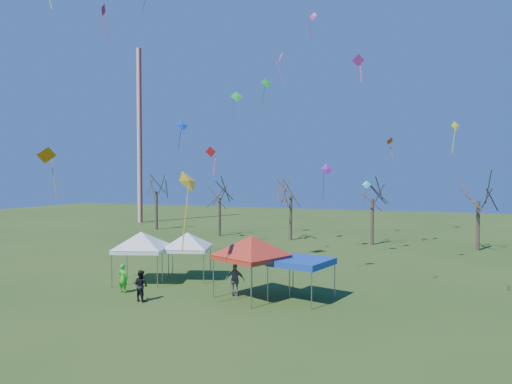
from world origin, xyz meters
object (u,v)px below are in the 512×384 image
person_grey (235,280)px  tree_4 (479,183)px  tent_white_west (141,235)px  radio_mast (139,136)px  tent_red (251,240)px  person_dark (141,286)px  tree_0 (156,178)px  tree_3 (372,183)px  person_green (123,278)px  tree_2 (291,180)px  tent_white_mid (187,236)px  tree_1 (219,184)px  tent_blue (302,262)px

person_grey → tree_4: bearing=-133.9°
tent_white_west → person_grey: size_ratio=2.21×
tree_4 → person_grey: bearing=-122.3°
radio_mast → tent_white_west: (22.43, -31.45, -9.50)m
tent_red → person_dark: 6.42m
radio_mast → tree_0: 11.45m
tree_3 → tent_red: tree_3 is taller
tent_white_west → person_green: tent_white_west is taller
radio_mast → tree_2: size_ratio=3.06×
radio_mast → tent_white_mid: bearing=-50.1°
radio_mast → tree_4: bearing=-13.0°
tree_0 → tree_1: size_ratio=1.12×
person_grey → person_green: (-6.34, -1.61, -0.07)m
tree_3 → tree_2: bearing=177.7°
tree_1 → person_dark: 27.27m
tree_1 → tree_3: bearing=-2.1°
tree_4 → person_dark: tree_4 is taller
tree_3 → tent_red: (-3.82, -22.30, -2.88)m
tree_1 → tent_white_mid: bearing=-69.9°
tent_white_mid → tent_blue: size_ratio=1.10×
radio_mast → person_dark: (24.94, -35.04, -11.66)m
tree_2 → tent_red: size_ratio=1.95×
radio_mast → tree_1: bearing=-28.5°
tree_1 → person_green: (5.68, -24.55, -4.96)m
tree_3 → person_dark: tree_3 is taller
person_green → tent_red: bearing=-161.5°
tent_white_mid → person_green: 5.16m
tree_4 → tent_white_mid: (-18.77, -19.45, -3.24)m
tree_2 → person_dark: tree_2 is taller
tent_red → tree_2: bearing=101.4°
tree_1 → tent_white_west: 22.87m
tree_0 → tree_3: bearing=-7.1°
tree_4 → tent_white_mid: 27.22m
tree_3 → tree_4: bearing=-0.3°
tree_2 → person_dark: (-0.70, -25.41, -5.45)m
tent_white_mid → person_dark: size_ratio=2.26×
tent_white_west → person_grey: 7.18m
radio_mast → tree_1: radio_mast is taller
tree_2 → person_green: 25.03m
tent_red → person_dark: tent_red is taller
tree_2 → person_green: size_ratio=4.92×
person_grey → tent_red: bearing=169.8°
tree_0 → person_green: (15.76, -27.28, -5.65)m
radio_mast → tree_4: (43.36, -10.00, -6.44)m
tree_0 → tent_blue: tree_0 is taller
tent_white_mid → person_grey: bearing=-31.3°
tree_1 → radio_mast: bearing=151.5°
tree_3 → tree_4: (9.32, -0.04, -0.02)m
radio_mast → tree_3: radio_mast is taller
tent_white_west → radio_mast: bearing=125.5°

